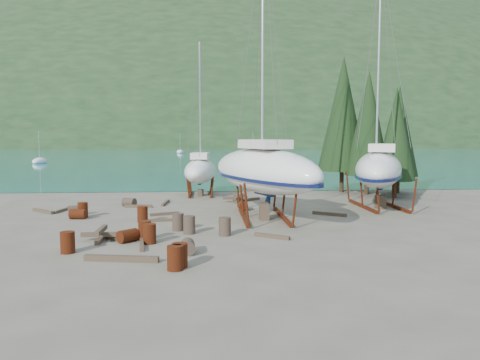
{
  "coord_description": "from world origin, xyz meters",
  "views": [
    {
      "loc": [
        -0.54,
        -25.04,
        4.71
      ],
      "look_at": [
        1.49,
        3.0,
        2.11
      ],
      "focal_mm": 35.0,
      "sensor_mm": 36.0,
      "label": 1
    }
  ],
  "objects": [
    {
      "name": "moored_boat_mid",
      "position": [
        10.0,
        80.0,
        0.39
      ],
      "size": [
        2.0,
        5.0,
        6.05
      ],
      "color": "white",
      "rests_on": "ground"
    },
    {
      "name": "drum_3",
      "position": [
        -1.53,
        -8.35,
        0.44
      ],
      "size": [
        0.58,
        0.58,
        0.88
      ],
      "primitive_type": "cylinder",
      "color": "#622810",
      "rests_on": "ground"
    },
    {
      "name": "drum_16",
      "position": [
        -1.98,
        -1.67,
        0.44
      ],
      "size": [
        0.58,
        0.58,
        0.88
      ],
      "primitive_type": "cylinder",
      "color": "#2D2823",
      "rests_on": "ground"
    },
    {
      "name": "drum_17",
      "position": [
        -1.39,
        -2.49,
        0.44
      ],
      "size": [
        0.58,
        0.58,
        0.88
      ],
      "primitive_type": "cylinder",
      "color": "#2D2823",
      "rests_on": "ground"
    },
    {
      "name": "far_house_left",
      "position": [
        -60.0,
        190.0,
        2.92
      ],
      "size": [
        6.6,
        5.6,
        5.6
      ],
      "color": "beige",
      "rests_on": "ground"
    },
    {
      "name": "moored_boat_far",
      "position": [
        -8.0,
        110.0,
        0.39
      ],
      "size": [
        2.0,
        5.0,
        6.05
      ],
      "color": "white",
      "rests_on": "ground"
    },
    {
      "name": "large_sailboat_near",
      "position": [
        2.72,
        1.6,
        2.81
      ],
      "size": [
        7.01,
        11.48,
        17.43
      ],
      "rotation": [
        0.0,
        0.0,
        0.37
      ],
      "color": "white",
      "rests_on": "ground"
    },
    {
      "name": "far_hill",
      "position": [
        0.0,
        320.0,
        0.0
      ],
      "size": [
        800.0,
        360.0,
        110.0
      ],
      "primitive_type": "ellipsoid",
      "color": "#1B3219",
      "rests_on": "ground"
    },
    {
      "name": "far_house_right",
      "position": [
        30.0,
        190.0,
        2.92
      ],
      "size": [
        6.6,
        5.6,
        5.6
      ],
      "color": "beige",
      "rests_on": "ground"
    },
    {
      "name": "timber_1",
      "position": [
        6.81,
        2.22,
        0.1
      ],
      "size": [
        1.86,
        1.33,
        0.19
      ],
      "primitive_type": "cube",
      "rotation": [
        0.0,
        0.0,
        0.98
      ],
      "color": "brown",
      "rests_on": "ground"
    },
    {
      "name": "timber_pile_fore",
      "position": [
        -5.32,
        -3.8,
        0.3
      ],
      "size": [
        1.8,
        1.8,
        0.6
      ],
      "color": "brown",
      "rests_on": "ground"
    },
    {
      "name": "timber_17",
      "position": [
        -9.6,
        5.23,
        0.08
      ],
      "size": [
        0.64,
        2.41,
        0.16
      ],
      "primitive_type": "cube",
      "rotation": [
        0.0,
        0.0,
        2.94
      ],
      "color": "brown",
      "rests_on": "ground"
    },
    {
      "name": "bay_water",
      "position": [
        0.0,
        315.0,
        0.01
      ],
      "size": [
        700.0,
        700.0,
        0.0
      ],
      "primitive_type": "plane",
      "color": "#1A7386",
      "rests_on": "ground"
    },
    {
      "name": "drum_11",
      "position": [
        1.91,
        8.52,
        0.29
      ],
      "size": [
        0.96,
        1.05,
        0.58
      ],
      "primitive_type": "cylinder",
      "rotation": [
        1.57,
        0.0,
        2.58
      ],
      "color": "#2D2823",
      "rests_on": "ground"
    },
    {
      "name": "drum_2",
      "position": [
        -7.92,
        2.08,
        0.29
      ],
      "size": [
        0.93,
        0.66,
        0.58
      ],
      "primitive_type": "cylinder",
      "rotation": [
        1.57,
        0.0,
        1.47
      ],
      "color": "#622810",
      "rests_on": "ground"
    },
    {
      "name": "drum_10",
      "position": [
        -3.37,
        -3.74,
        0.44
      ],
      "size": [
        0.58,
        0.58,
        0.88
      ],
      "primitive_type": "cylinder",
      "color": "#622810",
      "rests_on": "ground"
    },
    {
      "name": "timber_16",
      "position": [
        -3.78,
        -7.42,
        0.11
      ],
      "size": [
        2.89,
        0.74,
        0.23
      ],
      "primitive_type": "cube",
      "rotation": [
        0.0,
        0.0,
        1.39
      ],
      "color": "brown",
      "rests_on": "ground"
    },
    {
      "name": "timber_7",
      "position": [
        2.49,
        -3.76,
        0.09
      ],
      "size": [
        1.57,
        1.2,
        0.17
      ],
      "primitive_type": "cube",
      "rotation": [
        0.0,
        0.0,
        0.94
      ],
      "color": "brown",
      "rests_on": "ground"
    },
    {
      "name": "timber_pile_aft",
      "position": [
        1.52,
        8.4,
        0.3
      ],
      "size": [
        1.8,
        1.8,
        0.6
      ],
      "color": "brown",
      "rests_on": "ground"
    },
    {
      "name": "drum_5",
      "position": [
        0.32,
        -3.04,
        0.44
      ],
      "size": [
        0.58,
        0.58,
        0.88
      ],
      "primitive_type": "cylinder",
      "color": "#2D2823",
      "rests_on": "ground"
    },
    {
      "name": "timber_4",
      "position": [
        -3.08,
        3.04,
        0.09
      ],
      "size": [
        1.71,
        0.85,
        0.17
      ],
      "primitive_type": "cube",
      "rotation": [
        0.0,
        0.0,
        1.97
      ],
      "color": "brown",
      "rests_on": "ground"
    },
    {
      "name": "drum_14",
      "position": [
        -4.08,
        0.86,
        0.44
      ],
      "size": [
        0.58,
        0.58,
        0.88
      ],
      "primitive_type": "cylinder",
      "color": "#622810",
      "rests_on": "ground"
    },
    {
      "name": "cypress_far_right",
      "position": [
        15.5,
        13.0,
        5.21
      ],
      "size": [
        3.24,
        3.24,
        9.0
      ],
      "color": "black",
      "rests_on": "ground"
    },
    {
      "name": "timber_8",
      "position": [
        -5.09,
        6.25,
        0.09
      ],
      "size": [
        1.86,
        0.38,
        0.19
      ],
      "primitive_type": "cube",
      "rotation": [
        0.0,
        0.0,
        1.46
      ],
      "color": "brown",
      "rests_on": "ground"
    },
    {
      "name": "drum_1",
      "position": [
        -1.3,
        -6.41,
        0.29
      ],
      "size": [
        0.64,
        0.92,
        0.58
      ],
      "primitive_type": "cylinder",
      "rotation": [
        1.57,
        0.0,
        3.22
      ],
      "color": "#2D2823",
      "rests_on": "ground"
    },
    {
      "name": "cypress_mid_right",
      "position": [
        14.0,
        10.0,
        4.92
      ],
      "size": [
        3.06,
        3.06,
        8.5
      ],
      "color": "black",
      "rests_on": "ground"
    },
    {
      "name": "drum_12",
      "position": [
        -4.07,
        -4.11,
        0.29
      ],
      "size": [
        1.03,
        1.04,
        0.58
      ],
      "primitive_type": "cylinder",
      "rotation": [
        1.57,
        0.0,
        2.37
      ],
      "color": "#622810",
      "rests_on": "ground"
    },
    {
      "name": "worker",
      "position": [
        3.34,
        3.95,
        0.9
      ],
      "size": [
        0.51,
        0.7,
        1.8
      ],
      "primitive_type": "imported",
      "rotation": [
        0.0,
        0.0,
        1.69
      ],
      "color": "navy",
      "rests_on": "ground"
    },
    {
      "name": "moored_boat_left",
      "position": [
        -30.0,
        60.0,
        0.39
      ],
      "size": [
        2.0,
        5.0,
        6.05
      ],
      "color": "white",
      "rests_on": "ground"
    },
    {
      "name": "timber_6",
      "position": [
        2.64,
        9.05,
        0.1
      ],
      "size": [
        1.62,
        1.22,
        0.19
      ],
      "primitive_type": "cube",
      "rotation": [
        0.0,
        0.0,
        2.18
      ],
      "color": "brown",
      "rests_on": "ground"
    },
    {
      "name": "small_sailboat_shore",
      "position": [
        -1.02,
        12.77,
        2.02
      ],
      "size": [
        3.19,
        7.87,
        12.25
      ],
      "rotation": [
        0.0,
        0.0,
        -0.1
      ],
      "color": "white",
      "rests_on": "ground"
    },
    {
      "name": "drum_9",
      "position": [
        -5.78,
        6.84,
        0.29
      ],
      "size": [
        1.05,
        0.93,
        0.58
      ],
      "primitive_type": "cylinder",
      "rotation": [
        1.57,
        0.0,
        1.07
      ],
      "color": "#2D2823",
      "rests_on": "ground"
    },
    {
      "name": "timber_10",
      "position": [
        -3.42,
        7.78,
        0.08
      ],
      "size": [
        0.4,
        2.54,
        0.16
      ],
      "primitive_type": "cube",
      "rotation": [
        0.0,
        0.0,
        3.05
      ],
      "color": "brown",
      "rests_on": "ground"
    },
    {
      "name": "cypress_near_right",
      "position": [
        12.5,
        12.0,
        5.79
      ],
      "size": [
        3.6,
        3.6,
        10.0
      ],
      "color": "black",
      "rests_on": "ground"
    },
    {
      "name": "timber_2",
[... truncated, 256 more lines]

